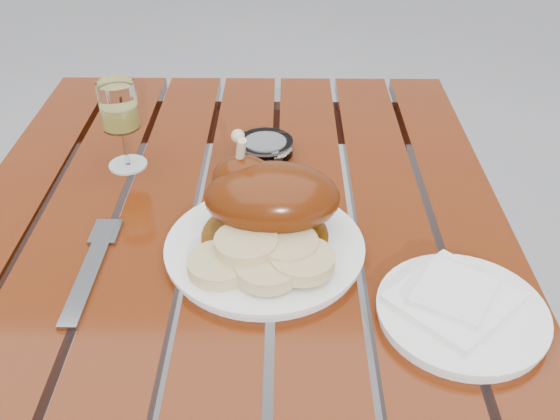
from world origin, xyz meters
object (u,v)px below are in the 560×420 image
object	(u,v)px
wine_glass	(122,126)
ashtray	(265,147)
side_plate	(462,313)
dinner_plate	(265,249)

from	to	relation	value
wine_glass	ashtray	world-z (taller)	wine_glass
ashtray	side_plate	bearing A→B (deg)	-57.92
dinner_plate	side_plate	size ratio (longest dim) A/B	1.32
wine_glass	ashtray	distance (m)	0.24
dinner_plate	wine_glass	xyz separation A→B (m)	(-0.23, 0.23, 0.07)
dinner_plate	ashtray	distance (m)	0.27
dinner_plate	ashtray	world-z (taller)	ashtray
wine_glass	ashtray	size ratio (longest dim) A/B	1.56
dinner_plate	ashtray	bearing A→B (deg)	91.51
dinner_plate	wine_glass	distance (m)	0.33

